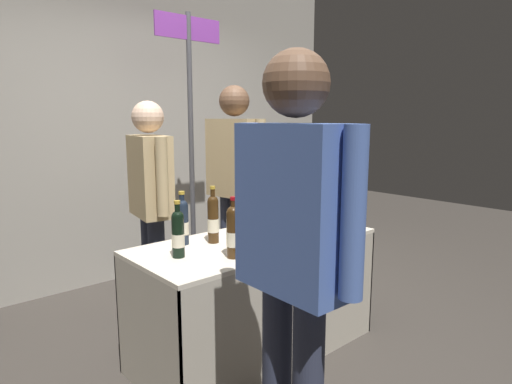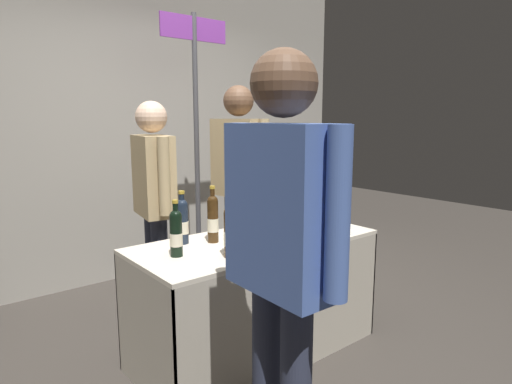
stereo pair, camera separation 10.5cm
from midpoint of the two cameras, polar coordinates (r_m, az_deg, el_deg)
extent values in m
plane|color=#38332D|center=(3.04, 1.05, -19.96)|extent=(12.00, 12.00, 0.00)
cube|color=#9E998E|center=(4.27, -15.80, 9.06)|extent=(5.21, 0.12, 2.97)
cube|color=beige|center=(2.75, 1.10, -6.43)|extent=(1.56, 0.70, 0.02)
cube|color=#ABA392|center=(2.65, 6.04, -15.84)|extent=(1.56, 0.01, 0.73)
cube|color=#ABA392|center=(3.13, -3.06, -11.71)|extent=(1.56, 0.01, 0.73)
cube|color=#ABA392|center=(2.50, -13.26, -17.73)|extent=(0.01, 0.70, 0.73)
cube|color=#ABA392|center=(3.40, 11.22, -10.14)|extent=(0.01, 0.70, 0.73)
cylinder|color=#192333|center=(3.04, 1.43, -2.40)|extent=(0.08, 0.08, 0.23)
sphere|color=#192333|center=(3.02, 1.43, -0.27)|extent=(0.08, 0.08, 0.08)
cylinder|color=#192333|center=(3.02, 1.44, 0.39)|extent=(0.03, 0.03, 0.07)
cylinder|color=black|center=(3.01, 1.44, 1.23)|extent=(0.03, 0.03, 0.02)
cylinder|color=beige|center=(3.05, 1.42, -2.74)|extent=(0.08, 0.08, 0.07)
cylinder|color=#38230F|center=(2.66, -4.54, -3.88)|extent=(0.07, 0.07, 0.26)
sphere|color=#38230F|center=(2.63, -4.58, -1.16)|extent=(0.07, 0.07, 0.07)
cylinder|color=#38230F|center=(2.63, -4.59, -0.37)|extent=(0.03, 0.03, 0.07)
cylinder|color=#B7932D|center=(2.62, -4.60, 0.62)|extent=(0.03, 0.03, 0.02)
cylinder|color=beige|center=(2.67, -4.53, -4.31)|extent=(0.07, 0.07, 0.08)
cylinder|color=#38230F|center=(2.88, 9.14, -3.48)|extent=(0.07, 0.07, 0.20)
sphere|color=#38230F|center=(2.86, 9.20, -1.50)|extent=(0.07, 0.07, 0.07)
cylinder|color=#38230F|center=(2.85, 9.22, -0.65)|extent=(0.03, 0.03, 0.09)
cylinder|color=black|center=(2.84, 9.25, 0.39)|extent=(0.04, 0.04, 0.02)
cylinder|color=beige|center=(2.88, 9.13, -3.80)|extent=(0.08, 0.08, 0.07)
cylinder|color=#38230F|center=(2.79, 0.03, -3.19)|extent=(0.07, 0.07, 0.26)
sphere|color=#38230F|center=(2.77, 0.03, -0.58)|extent=(0.07, 0.07, 0.07)
cylinder|color=#38230F|center=(2.76, 0.03, 0.10)|extent=(0.03, 0.03, 0.07)
cylinder|color=black|center=(2.75, 0.03, 0.96)|extent=(0.03, 0.03, 0.02)
cylinder|color=beige|center=(2.80, 0.03, -3.61)|extent=(0.07, 0.07, 0.08)
cylinder|color=black|center=(2.88, 4.86, -3.36)|extent=(0.08, 0.08, 0.21)
sphere|color=black|center=(2.85, 4.89, -1.31)|extent=(0.08, 0.08, 0.08)
cylinder|color=black|center=(2.85, 4.90, -0.58)|extent=(0.03, 0.03, 0.07)
cylinder|color=maroon|center=(2.84, 4.91, 0.33)|extent=(0.04, 0.04, 0.02)
cylinder|color=beige|center=(2.88, 4.85, -3.68)|extent=(0.08, 0.08, 0.07)
cylinder|color=#38230F|center=(2.37, -2.02, -5.65)|extent=(0.08, 0.08, 0.25)
sphere|color=#38230F|center=(2.34, -2.03, -2.71)|extent=(0.08, 0.08, 0.08)
cylinder|color=#38230F|center=(2.33, -2.04, -1.88)|extent=(0.03, 0.03, 0.07)
cylinder|color=maroon|center=(2.33, -2.04, -0.84)|extent=(0.03, 0.03, 0.02)
cylinder|color=beige|center=(2.38, -2.01, -6.11)|extent=(0.08, 0.08, 0.08)
cylinder|color=black|center=(2.92, 0.31, -3.13)|extent=(0.07, 0.07, 0.21)
sphere|color=black|center=(2.90, 0.31, -1.11)|extent=(0.07, 0.07, 0.07)
cylinder|color=black|center=(2.89, 0.31, -0.32)|extent=(0.03, 0.03, 0.08)
cylinder|color=maroon|center=(2.88, 0.32, 0.65)|extent=(0.03, 0.03, 0.02)
cylinder|color=beige|center=(2.92, 0.31, -3.45)|extent=(0.07, 0.07, 0.07)
cylinder|color=black|center=(2.42, -9.18, -5.73)|extent=(0.07, 0.07, 0.23)
sphere|color=black|center=(2.39, -9.25, -3.13)|extent=(0.07, 0.07, 0.07)
cylinder|color=black|center=(2.39, -9.28, -2.30)|extent=(0.03, 0.03, 0.07)
cylinder|color=#B7932D|center=(2.38, -9.31, -1.25)|extent=(0.03, 0.03, 0.02)
cylinder|color=beige|center=(2.43, -9.17, -6.14)|extent=(0.07, 0.07, 0.07)
cylinder|color=#192333|center=(2.66, -8.51, -4.20)|extent=(0.07, 0.07, 0.24)
sphere|color=#192333|center=(2.63, -8.57, -1.69)|extent=(0.07, 0.07, 0.07)
cylinder|color=#192333|center=(2.63, -8.59, -0.96)|extent=(0.03, 0.03, 0.07)
cylinder|color=#B7932D|center=(2.62, -8.61, -0.04)|extent=(0.04, 0.04, 0.02)
cylinder|color=beige|center=(2.66, -8.50, -4.59)|extent=(0.07, 0.07, 0.08)
cylinder|color=silver|center=(3.19, 7.41, -4.01)|extent=(0.07, 0.07, 0.00)
cylinder|color=silver|center=(3.18, 7.42, -3.46)|extent=(0.01, 0.01, 0.06)
cone|color=silver|center=(3.17, 7.45, -2.27)|extent=(0.08, 0.08, 0.07)
cylinder|color=#590C19|center=(3.17, 7.44, -2.64)|extent=(0.04, 0.04, 0.02)
cylinder|color=silver|center=(2.96, 11.22, -5.19)|extent=(0.06, 0.06, 0.00)
cylinder|color=silver|center=(2.95, 11.24, -4.44)|extent=(0.01, 0.01, 0.08)
cone|color=silver|center=(2.93, 11.29, -3.08)|extent=(0.07, 0.07, 0.07)
cylinder|color=#590C19|center=(2.94, 11.28, -3.44)|extent=(0.04, 0.04, 0.02)
cylinder|color=silver|center=(2.54, 2.21, -7.52)|extent=(0.06, 0.06, 0.00)
cylinder|color=silver|center=(2.53, 2.22, -6.78)|extent=(0.01, 0.01, 0.07)
cone|color=silver|center=(2.51, 2.23, -5.35)|extent=(0.08, 0.08, 0.06)
cylinder|color=#590C19|center=(2.51, 2.22, -5.75)|extent=(0.04, 0.04, 0.02)
cylinder|color=#2D3347|center=(3.42, -12.32, -9.30)|extent=(0.12, 0.12, 0.81)
cylinder|color=#2D3347|center=(3.28, -11.49, -10.11)|extent=(0.12, 0.12, 0.81)
cube|color=tan|center=(3.19, -12.34, 2.11)|extent=(0.28, 0.43, 0.57)
sphere|color=beige|center=(3.17, -12.61, 9.57)|extent=(0.22, 0.22, 0.22)
cylinder|color=tan|center=(3.43, -13.59, 2.95)|extent=(0.08, 0.08, 0.53)
cylinder|color=tan|center=(2.96, -10.93, 2.02)|extent=(0.08, 0.08, 0.53)
cylinder|color=#2D3347|center=(3.71, -2.34, -7.03)|extent=(0.12, 0.12, 0.88)
cylinder|color=#2D3347|center=(3.59, -0.33, -7.61)|extent=(0.12, 0.12, 0.88)
cube|color=tan|center=(3.51, -1.40, 4.48)|extent=(0.26, 0.48, 0.62)
sphere|color=brown|center=(3.49, -1.43, 11.83)|extent=(0.24, 0.24, 0.24)
cylinder|color=tan|center=(3.70, -4.42, 5.11)|extent=(0.08, 0.08, 0.57)
cylinder|color=tan|center=(3.31, 1.96, 4.61)|extent=(0.08, 0.08, 0.57)
cylinder|color=#2D3347|center=(1.94, 3.12, -23.81)|extent=(0.12, 0.12, 0.87)
cube|color=#4C6BB7|center=(1.59, 5.38, -2.24)|extent=(0.22, 0.44, 0.62)
sphere|color=brown|center=(1.56, 5.64, 13.99)|extent=(0.24, 0.24, 0.24)
cylinder|color=#4C6BB7|center=(1.41, 12.78, -2.96)|extent=(0.08, 0.08, 0.57)
cylinder|color=#4C6BB7|center=(1.78, -0.42, -0.09)|extent=(0.08, 0.08, 0.57)
cylinder|color=#47474C|center=(3.81, -6.95, 4.69)|extent=(0.04, 0.04, 2.36)
cube|color=#7A3393|center=(3.86, -7.29, 20.46)|extent=(0.62, 0.02, 0.19)
camera|label=1|loc=(0.05, -88.88, 0.19)|focal=30.58mm
camera|label=2|loc=(0.05, 91.12, -0.19)|focal=30.58mm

